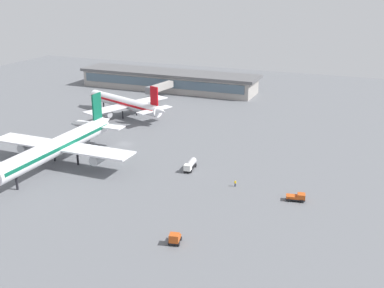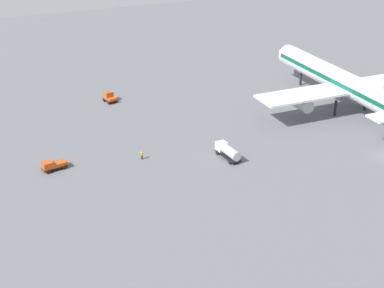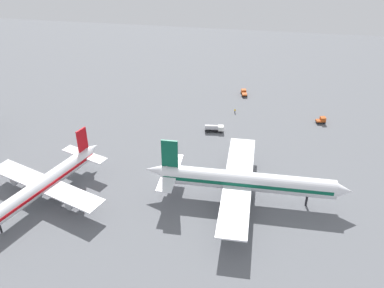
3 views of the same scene
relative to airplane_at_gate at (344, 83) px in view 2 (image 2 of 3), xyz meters
name	(u,v)px [view 2 (image 2 of 3)]	position (x,y,z in m)	size (l,w,h in m)	color
airplane_at_gate	(344,83)	(0.00, 0.00, 0.00)	(43.51, 54.46, 16.61)	white
baggage_tug	(109,97)	(-46.64, 24.94, -4.88)	(2.80, 3.53, 2.30)	black
fuel_truck	(228,151)	(-34.67, -11.85, -4.65)	(2.66, 6.45, 2.50)	black
pushback_tractor	(53,165)	(-65.41, -3.38, -5.07)	(4.68, 2.88, 1.90)	black
ground_crew_worker	(142,155)	(-49.49, -5.82, -5.19)	(0.52, 0.52, 1.67)	#1E2338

